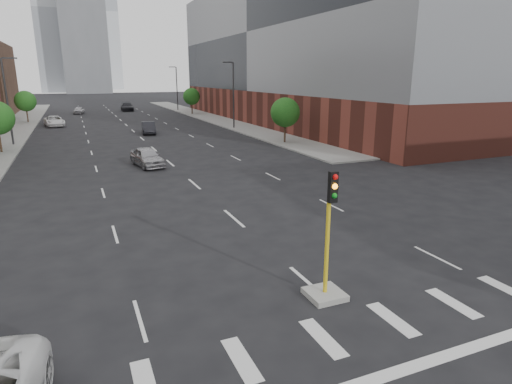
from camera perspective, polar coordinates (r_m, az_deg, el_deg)
sidewalk_left_far at (r=76.86m, az=-28.89°, el=8.03°), size 5.00×92.00×0.15m
sidewalk_right_far at (r=79.63m, az=-6.69°, el=9.98°), size 5.00×92.00×0.15m
building_right_main at (r=72.27m, az=8.09°, el=18.08°), size 24.00×70.00×22.00m
tower_left at (r=223.85m, az=-24.65°, el=21.09°), size 22.00×22.00×70.00m
tower_right at (r=264.73m, az=-20.45°, el=21.47°), size 20.00×20.00×80.00m
tower_mid at (r=202.79m, az=-21.96°, el=18.39°), size 18.00×18.00×44.00m
median_traffic_signal at (r=14.66m, az=9.36°, el=-10.36°), size 1.20×1.20×4.40m
streetlight_right_a at (r=60.78m, az=-3.10°, el=13.12°), size 1.60×0.22×9.07m
streetlight_right_b at (r=94.44m, az=-10.56°, el=13.65°), size 1.60×0.22×9.07m
streetlight_left at (r=52.54m, az=-30.21°, el=10.79°), size 1.60×0.22×9.07m
tree_left_far at (r=77.52m, az=-28.40°, el=10.61°), size 3.20×3.20×4.85m
tree_right_near at (r=47.33m, az=3.91°, el=10.54°), size 3.20×3.20×4.85m
tree_right_far at (r=84.92m, az=-8.59°, el=12.49°), size 3.20×3.20×4.85m
car_near_left at (r=36.48m, az=-14.32°, el=4.55°), size 2.57×4.83×1.56m
car_mid_right at (r=57.31m, az=-14.13°, el=8.30°), size 2.14×4.80×1.53m
car_far_left at (r=70.60m, az=-25.30°, el=8.54°), size 3.23×5.77×1.52m
car_deep_right at (r=96.47m, az=-16.82°, el=10.82°), size 2.63×5.98×1.71m
car_distant at (r=92.20m, az=-22.55°, el=10.04°), size 2.34×4.33×1.40m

